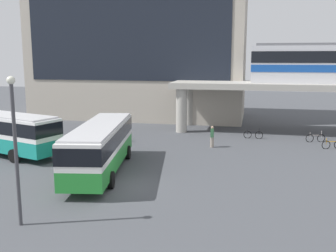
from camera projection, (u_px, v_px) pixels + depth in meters
ground_plane at (163, 148)px, 32.43m from camera, size 120.00×120.00×0.00m
station_building at (140, 45)px, 48.88m from camera, size 26.09×11.22×18.15m
bus_main at (101, 143)px, 25.27m from camera, size 4.38×11.31×3.22m
bus_secondary at (0, 129)px, 30.24m from camera, size 11.28×5.89×3.22m
bicycle_black at (253, 135)px, 36.26m from camera, size 1.79×0.12×1.04m
bicycle_silver at (315, 138)px, 34.77m from camera, size 1.74×0.54×1.04m
bicycle_orange at (332, 145)px, 32.16m from camera, size 1.73×0.57×1.04m
pedestrian_by_bike_rack at (118, 132)px, 34.86m from camera, size 0.46×0.37×1.79m
pedestrian_near_building at (212, 137)px, 32.62m from camera, size 0.32×0.41×1.82m
lamp_post at (15, 140)px, 16.88m from camera, size 0.36×0.36×6.71m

